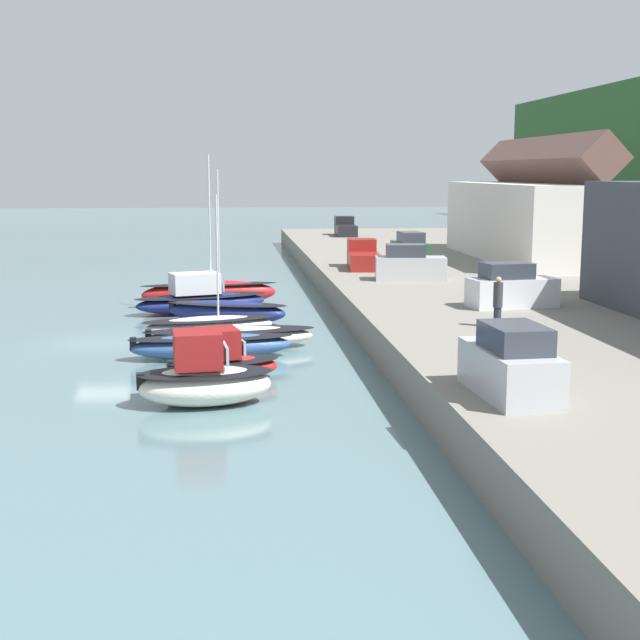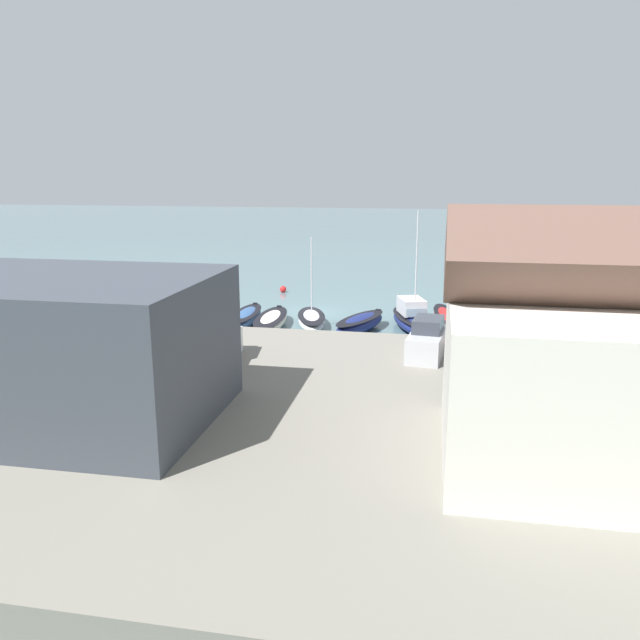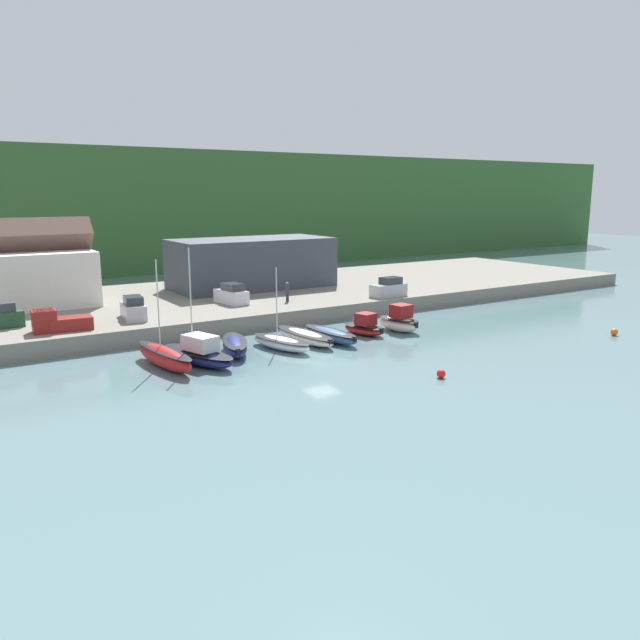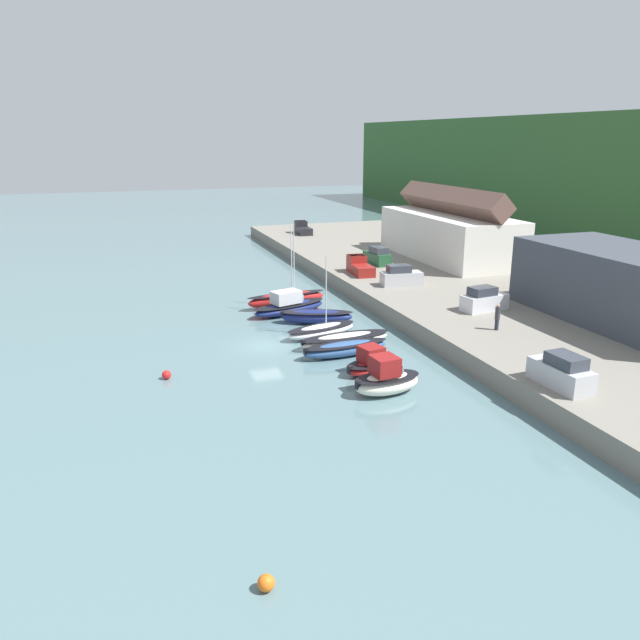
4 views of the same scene
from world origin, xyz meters
name	(u,v)px [view 4 (image 4 of 4)]	position (x,y,z in m)	size (l,w,h in m)	color
ground_plane	(266,346)	(0.00, 0.00, 0.00)	(320.00, 320.00, 0.00)	slate
quay_promenade	(532,309)	(0.00, 25.99, 0.81)	(116.98, 27.51, 1.61)	gray
harbor_clubhouse	(449,233)	(-21.39, 29.30, 4.90)	(21.91, 8.89, 9.02)	silver
yacht_club_building	(628,287)	(8.26, 28.72, 4.61)	(19.20, 9.13, 6.00)	#3D424C
moored_boat_0	(286,299)	(-11.08, 4.97, 0.85)	(2.65, 8.42, 8.20)	red
moored_boat_1	(289,306)	(-8.56, 4.49, 0.86)	(4.56, 8.16, 9.02)	navy
moored_boat_2	(316,316)	(-4.77, 5.99, 0.67)	(4.15, 6.97, 1.26)	navy
moored_boat_3	(321,330)	(-0.86, 5.11, 0.58)	(3.61, 6.93, 6.99)	white
moored_boat_4	(345,340)	(2.12, 6.11, 0.56)	(2.73, 8.05, 1.04)	white
moored_boat_5	(345,348)	(4.30, 5.29, 0.60)	(2.42, 7.28, 1.12)	#33568E
moored_boat_6	(373,364)	(8.45, 5.80, 0.73)	(3.13, 4.80, 2.08)	red
moored_boat_7	(387,380)	(12.16, 5.18, 0.97)	(2.81, 4.94, 2.64)	white
parked_car_0	(484,300)	(1.30, 19.66, 2.53)	(2.40, 4.42, 2.16)	silver
parked_car_1	(562,372)	(18.10, 14.21, 2.53)	(4.30, 2.04, 2.16)	#B7B7BC
parked_car_2	(377,257)	(-20.90, 19.28, 2.53)	(4.32, 2.11, 2.16)	#1E4C2D
parked_car_3	(401,277)	(-9.84, 16.99, 2.53)	(2.30, 4.39, 2.16)	#B7B7BC
pickup_truck_0	(359,266)	(-16.80, 15.20, 2.44)	(4.85, 2.28, 1.90)	maroon
pickup_truck_1	(302,228)	(-47.52, 18.09, 2.44)	(4.78, 2.11, 1.90)	black
person_on_quay	(497,317)	(6.74, 17.33, 2.72)	(0.40, 0.40, 2.14)	#232838
mooring_buoy_0	(167,375)	(4.74, -8.42, 0.32)	(0.65, 0.65, 0.65)	red
mooring_buoy_1	(266,583)	(27.86, -7.09, 0.34)	(0.67, 0.67, 0.67)	orange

